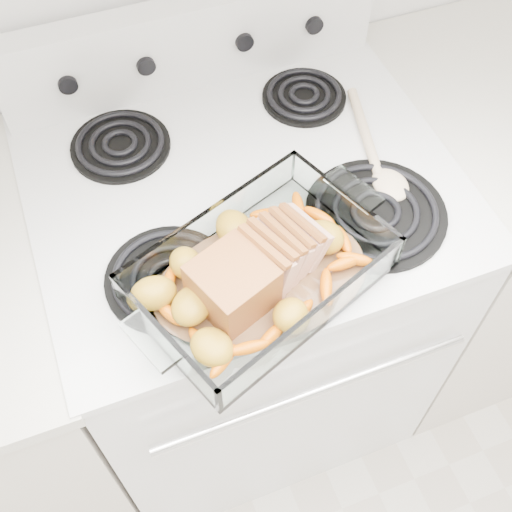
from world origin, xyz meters
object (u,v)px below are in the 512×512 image
object	(u,v)px
baking_dish	(260,276)
pork_roast	(247,269)
counter_right	(481,229)
electric_range	(246,303)

from	to	relation	value
baking_dish	pork_roast	xyz separation A→B (m)	(-0.02, 0.00, 0.03)
baking_dish	counter_right	bearing A→B (deg)	-3.72
counter_right	pork_roast	world-z (taller)	pork_roast
counter_right	baking_dish	distance (m)	0.90
electric_range	pork_roast	bearing A→B (deg)	-108.43
electric_range	counter_right	xyz separation A→B (m)	(0.66, -0.00, -0.02)
baking_dish	pork_roast	distance (m)	0.04
counter_right	baking_dish	world-z (taller)	baking_dish
pork_roast	counter_right	bearing A→B (deg)	4.05
counter_right	pork_roast	xyz separation A→B (m)	(-0.74, -0.22, 0.53)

